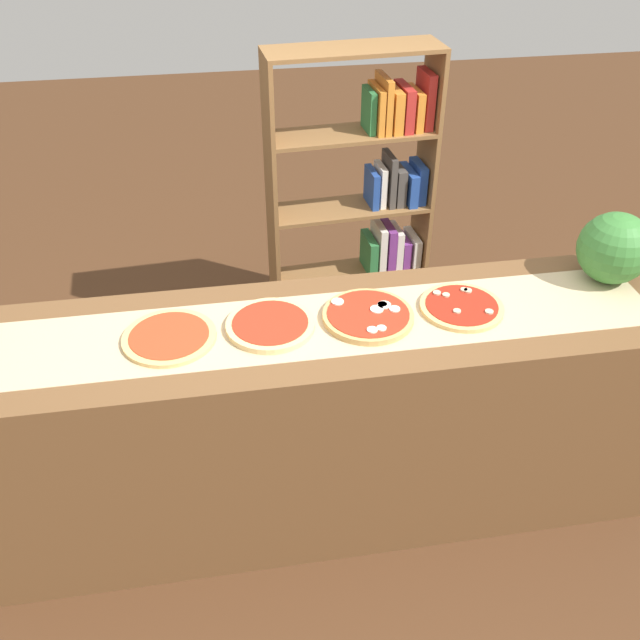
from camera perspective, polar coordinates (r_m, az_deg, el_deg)
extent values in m
plane|color=#4C2D19|center=(3.00, 0.00, -14.31)|extent=(12.00, 12.00, 0.00)
cube|color=brown|center=(2.67, 0.00, -8.16)|extent=(2.54, 0.59, 0.89)
cube|color=tan|center=(2.38, 0.00, -0.37)|extent=(2.33, 0.37, 0.00)
cylinder|color=#DBB26B|center=(2.36, -12.13, -1.35)|extent=(0.31, 0.31, 0.01)
cylinder|color=red|center=(2.36, -12.15, -1.18)|extent=(0.26, 0.26, 0.00)
cylinder|color=#E5C17F|center=(2.36, -4.05, -0.41)|extent=(0.30, 0.30, 0.02)
cylinder|color=red|center=(2.36, -4.06, -0.18)|extent=(0.26, 0.26, 0.00)
cylinder|color=tan|center=(2.40, 3.92, 0.31)|extent=(0.31, 0.31, 0.02)
cylinder|color=red|center=(2.40, 3.93, 0.55)|extent=(0.28, 0.28, 0.00)
cylinder|color=#EFE5CC|center=(2.42, 6.08, 0.90)|extent=(0.04, 0.04, 0.00)
cylinder|color=#EFE5CC|center=(2.44, 5.08, 1.27)|extent=(0.03, 0.03, 0.00)
cylinder|color=#EFE5CC|center=(2.41, 4.63, 0.87)|extent=(0.05, 0.05, 0.00)
cylinder|color=#EFE5CC|center=(2.31, 4.26, -0.80)|extent=(0.04, 0.04, 0.00)
cylinder|color=#EFE5CC|center=(2.43, 5.23, 1.22)|extent=(0.05, 0.05, 0.00)
cylinder|color=#EFE5CC|center=(2.32, 5.01, -0.66)|extent=(0.03, 0.03, 0.00)
cylinder|color=#EFE5CC|center=(2.44, 1.43, 1.50)|extent=(0.04, 0.04, 0.00)
cylinder|color=#DBB26B|center=(2.50, 11.41, 1.04)|extent=(0.29, 0.29, 0.02)
cylinder|color=#AD2314|center=(2.49, 11.44, 1.22)|extent=(0.25, 0.25, 0.00)
cylinder|color=#C6B28E|center=(2.53, 9.46, 2.20)|extent=(0.03, 0.03, 0.01)
cylinder|color=#C6B28E|center=(2.53, 10.19, 2.02)|extent=(0.03, 0.03, 0.01)
cylinder|color=#C6B28E|center=(2.45, 11.05, 0.72)|extent=(0.03, 0.03, 0.01)
cylinder|color=#C6B28E|center=(2.57, 11.60, 2.43)|extent=(0.03, 0.03, 0.01)
cylinder|color=#C6B28E|center=(2.56, 11.91, 2.36)|extent=(0.03, 0.03, 0.01)
cylinder|color=#C6B28E|center=(2.47, 13.57, 0.67)|extent=(0.03, 0.03, 0.01)
sphere|color=#387A33|center=(2.76, 22.76, 5.40)|extent=(0.26, 0.26, 0.26)
cube|color=brown|center=(3.55, 8.41, 9.62)|extent=(0.04, 0.25, 1.50)
cube|color=brown|center=(3.37, -3.90, 8.39)|extent=(0.04, 0.25, 1.50)
cube|color=brown|center=(3.83, 2.14, -0.86)|extent=(0.75, 0.29, 0.02)
cube|color=#2D753D|center=(3.87, 7.04, 0.89)|extent=(0.05, 0.16, 0.16)
cube|color=gold|center=(3.86, 6.53, 0.85)|extent=(0.04, 0.15, 0.17)
cube|color=gold|center=(3.82, 5.98, 1.27)|extent=(0.04, 0.18, 0.25)
cube|color=brown|center=(3.62, 2.26, 3.84)|extent=(0.75, 0.29, 0.02)
cube|color=silver|center=(3.67, 7.46, 5.72)|extent=(0.05, 0.19, 0.17)
cube|color=#753384|center=(3.66, 6.72, 5.56)|extent=(0.05, 0.17, 0.16)
cube|color=silver|center=(3.63, 6.13, 5.91)|extent=(0.05, 0.17, 0.22)
cube|color=#753384|center=(3.61, 5.47, 6.00)|extent=(0.05, 0.20, 0.25)
cube|color=silver|center=(3.59, 4.76, 5.98)|extent=(0.05, 0.19, 0.26)
cube|color=#2D753D|center=(3.60, 4.00, 5.42)|extent=(0.05, 0.19, 0.19)
cube|color=brown|center=(3.44, 2.41, 9.07)|extent=(0.75, 0.29, 0.02)
cube|color=#234799|center=(3.50, 7.92, 11.08)|extent=(0.05, 0.17, 0.19)
cube|color=#234799|center=(3.49, 7.16, 10.82)|extent=(0.06, 0.21, 0.16)
cube|color=#47423D|center=(3.46, 6.28, 10.91)|extent=(0.06, 0.17, 0.18)
cube|color=#47423D|center=(3.44, 5.60, 11.33)|extent=(0.04, 0.17, 0.25)
cube|color=silver|center=(3.44, 4.90, 10.90)|extent=(0.04, 0.15, 0.20)
cube|color=#234799|center=(3.43, 4.22, 10.68)|extent=(0.04, 0.17, 0.18)
cube|color=brown|center=(3.29, 2.57, 14.84)|extent=(0.75, 0.29, 0.02)
cube|color=#B22823|center=(3.35, 8.53, 17.32)|extent=(0.05, 0.17, 0.25)
cube|color=orange|center=(3.35, 7.66, 16.68)|extent=(0.05, 0.19, 0.17)
cube|color=#B22823|center=(3.33, 6.81, 16.80)|extent=(0.06, 0.20, 0.19)
cube|color=orange|center=(3.31, 5.95, 16.70)|extent=(0.06, 0.20, 0.19)
cube|color=orange|center=(3.29, 5.17, 17.12)|extent=(0.04, 0.20, 0.24)
cube|color=orange|center=(3.28, 4.57, 16.75)|extent=(0.04, 0.20, 0.20)
cube|color=#2D753D|center=(3.28, 3.99, 16.62)|extent=(0.04, 0.15, 0.19)
cube|color=brown|center=(3.18, 2.76, 21.09)|extent=(0.75, 0.29, 0.02)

